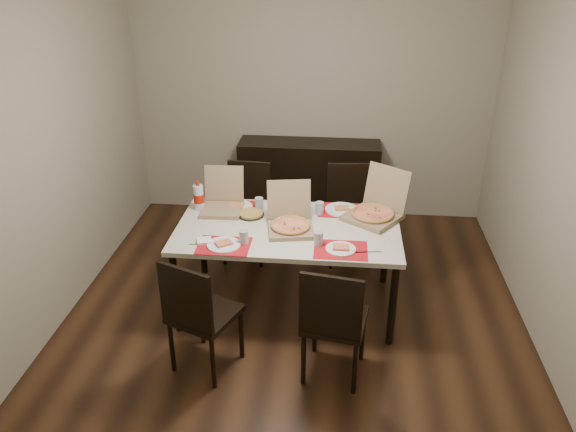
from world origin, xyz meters
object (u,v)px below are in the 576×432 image
object	(u,v)px
sideboard	(309,182)
chair_near_right	(333,320)
chair_far_right	(349,209)
dining_table	(288,234)
chair_far_left	(247,206)
soda_bottle	(199,197)
pizza_box_center	(290,223)
chair_near_left	(198,312)
dip_bowl	(304,219)

from	to	relation	value
sideboard	chair_near_right	bearing A→B (deg)	-82.59
chair_far_right	dining_table	bearing A→B (deg)	-119.52
chair_far_left	soda_bottle	distance (m)	0.76
sideboard	soda_bottle	size ratio (longest dim) A/B	5.67
sideboard	chair_near_right	size ratio (longest dim) A/B	1.61
dining_table	pizza_box_center	world-z (taller)	pizza_box_center
sideboard	chair_far_left	size ratio (longest dim) A/B	1.61
chair_far_right	soda_bottle	distance (m)	1.49
sideboard	soda_bottle	bearing A→B (deg)	-121.46
chair_far_left	pizza_box_center	distance (m)	1.06
pizza_box_center	chair_near_right	bearing A→B (deg)	-65.99
sideboard	pizza_box_center	distance (m)	1.73
dining_table	soda_bottle	size ratio (longest dim) A/B	6.80
sideboard	chair_far_right	size ratio (longest dim) A/B	1.61
dining_table	soda_bottle	bearing A→B (deg)	162.13
chair_near_right	chair_far_left	size ratio (longest dim) A/B	1.00
dining_table	chair_far_left	distance (m)	0.99
chair_near_left	chair_far_left	world-z (taller)	same
pizza_box_center	chair_far_left	bearing A→B (deg)	119.53
chair_near_right	dip_bowl	size ratio (longest dim) A/B	7.26
pizza_box_center	dip_bowl	xyz separation A→B (m)	(0.10, 0.16, -0.04)
dip_bowl	soda_bottle	distance (m)	0.92
chair_far_right	chair_far_left	bearing A→B (deg)	-177.61
chair_far_left	dip_bowl	size ratio (longest dim) A/B	7.26
sideboard	dining_table	world-z (taller)	sideboard
dining_table	chair_far_right	size ratio (longest dim) A/B	1.94
chair_near_left	chair_near_right	bearing A→B (deg)	0.50
chair_near_left	chair_far_left	distance (m)	1.73
chair_far_left	chair_far_right	distance (m)	0.98
sideboard	chair_near_left	world-z (taller)	chair_near_left
dining_table	chair_near_left	bearing A→B (deg)	-121.62
chair_far_left	pizza_box_center	bearing A→B (deg)	-60.47
dining_table	chair_near_right	world-z (taller)	chair_near_right
chair_near_left	sideboard	bearing A→B (deg)	76.49
chair_far_left	chair_far_right	size ratio (longest dim) A/B	1.00
chair_near_left	chair_near_right	world-z (taller)	same
soda_bottle	dip_bowl	bearing A→B (deg)	-8.24
chair_far_left	soda_bottle	size ratio (longest dim) A/B	3.51
sideboard	dip_bowl	xyz separation A→B (m)	(0.05, -1.53, 0.32)
chair_near_left	pizza_box_center	bearing A→B (deg)	56.45
chair_near_left	dip_bowl	xyz separation A→B (m)	(0.66, 1.01, 0.25)
chair_near_right	dip_bowl	xyz separation A→B (m)	(-0.28, 1.00, 0.25)
chair_near_right	pizza_box_center	bearing A→B (deg)	114.01
chair_near_right	chair_far_left	xyz separation A→B (m)	(-0.87, 1.72, 0.00)
dip_bowl	sideboard	bearing A→B (deg)	91.88
chair_far_left	pizza_box_center	xyz separation A→B (m)	(0.50, -0.88, 0.30)
chair_near_left	dip_bowl	distance (m)	1.23
sideboard	dining_table	xyz separation A→B (m)	(-0.07, -1.66, 0.23)
chair_near_left	dining_table	bearing A→B (deg)	58.38
sideboard	chair_far_right	xyz separation A→B (m)	(0.44, -0.76, 0.06)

